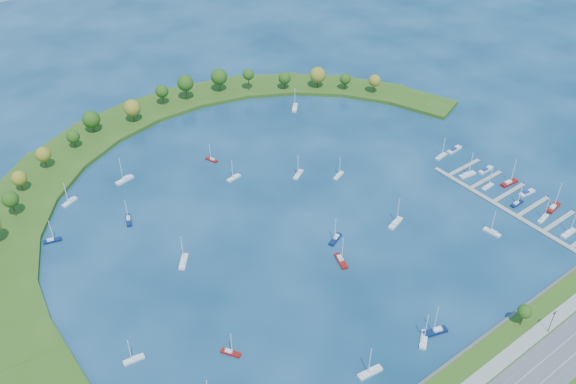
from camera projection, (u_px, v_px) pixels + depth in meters
ground at (286, 208)px, 279.29m from camera, size 700.00×700.00×0.00m
breakwater at (144, 193)px, 287.10m from camera, size 286.74×247.64×2.00m
breakwater_trees at (171, 114)px, 326.90m from camera, size 236.15×91.16×15.46m
harbor_tower at (138, 111)px, 342.48m from camera, size 2.60×2.60×4.54m
dock_system at (515, 203)px, 281.83m from camera, size 24.28×82.00×1.60m
moored_boat_0 at (134, 359)px, 211.25m from camera, size 7.52×3.11×10.73m
moored_boat_1 at (183, 261)px, 250.05m from camera, size 7.73×8.60×13.32m
moored_boat_2 at (212, 159)px, 309.90m from camera, size 4.23×6.86×9.77m
moored_boat_3 at (435, 331)px, 220.93m from camera, size 9.64×5.41×13.66m
moored_boat_4 at (396, 223)px, 269.68m from camera, size 9.54×5.16×13.50m
moored_boat_5 at (298, 174)px, 299.51m from camera, size 8.20×6.11×12.00m
moored_boat_6 at (52, 240)px, 260.63m from camera, size 7.80×4.05×11.04m
moored_boat_7 at (230, 352)px, 213.57m from camera, size 5.57×7.15×10.58m
moored_boat_8 at (234, 177)px, 297.25m from camera, size 7.80×3.14×11.14m
moored_boat_9 at (125, 179)px, 295.73m from camera, size 9.56×4.31×13.58m
moored_boat_10 at (335, 239)px, 261.26m from camera, size 8.65×5.41×12.34m
moored_boat_11 at (492, 232)px, 264.89m from camera, size 3.11×8.05×11.53m
moored_boat_12 at (424, 339)px, 218.01m from camera, size 8.29×6.95×12.53m
moored_boat_14 at (370, 372)px, 206.89m from camera, size 9.27×3.81×13.23m
moored_boat_15 at (339, 175)px, 298.83m from camera, size 7.58×4.56×10.78m
moored_boat_16 at (341, 260)px, 250.52m from camera, size 5.38×9.43×13.37m
moored_boat_17 at (129, 220)px, 271.39m from camera, size 4.97×8.38×11.91m
moored_boat_19 at (295, 107)px, 352.67m from camera, size 8.08×8.45×13.43m
moored_boat_20 at (70, 201)px, 282.03m from camera, size 8.10×5.21×11.58m
docked_boat_0 at (569, 233)px, 264.30m from camera, size 8.66×2.45×12.72m
docked_boat_2 at (543, 218)px, 272.35m from camera, size 7.59×3.27×10.80m
docked_boat_3 at (553, 207)px, 278.52m from camera, size 9.80×4.02×13.98m
docked_boat_4 at (517, 203)px, 281.07m from camera, size 7.36×2.14×10.78m
docked_boat_5 at (527, 193)px, 287.60m from camera, size 8.96×3.49×1.78m
docked_boat_6 at (488, 186)px, 291.50m from camera, size 7.22×2.27×10.50m
docked_boat_7 at (509, 182)px, 293.70m from camera, size 9.63×3.60×13.83m
docked_boat_8 at (467, 174)px, 299.12m from camera, size 9.18×3.65×13.13m
docked_boat_9 at (486, 170)px, 302.62m from camera, size 8.88×2.75×1.80m
docked_boat_10 at (441, 156)px, 312.28m from camera, size 7.83×3.10×11.20m
docked_boat_11 at (454, 150)px, 317.19m from camera, size 9.74×3.38×1.95m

